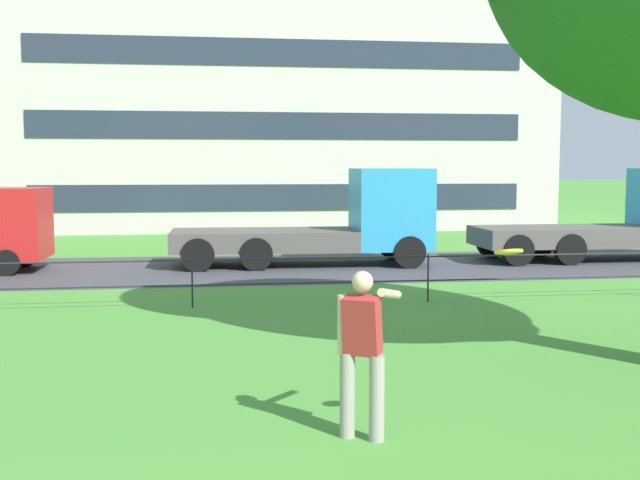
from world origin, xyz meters
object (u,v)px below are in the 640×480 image
Objects in this scene: person_thrower at (362,349)px; frisbee at (509,252)px; flatbed_truck_right at (340,222)px; apartment_building_background at (268,39)px; flatbed_truck_far_right at (631,219)px.

person_thrower is 6.15× the size of frisbee.
frisbee is at bearing -93.21° from flatbed_truck_right.
flatbed_truck_right is at bearing 81.60° from person_thrower.
flatbed_truck_right is at bearing -87.85° from apartment_building_background.
flatbed_truck_far_right reaches higher than frisbee.
flatbed_truck_far_right is 0.29× the size of apartment_building_background.
person_thrower is at bearing 150.70° from frisbee.
flatbed_truck_right is 8.92m from flatbed_truck_far_right.
flatbed_truck_far_right is (9.76, 15.01, -0.80)m from frisbee.
frisbee is 34.13m from apartment_building_background.
apartment_building_background is (-0.69, 18.35, 7.99)m from flatbed_truck_right.
apartment_building_background is at bearing 92.15° from flatbed_truck_right.
flatbed_truck_right is 1.01× the size of flatbed_truck_far_right.
flatbed_truck_right and flatbed_truck_far_right have the same top height.
frisbee is 15.05m from flatbed_truck_right.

